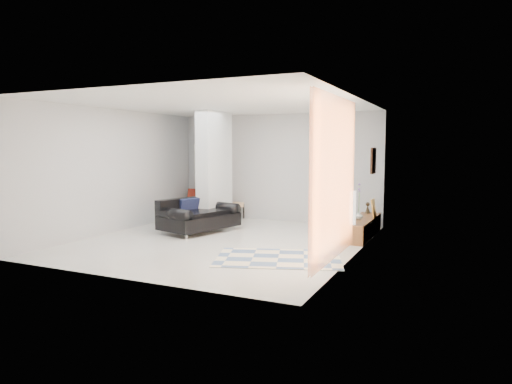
% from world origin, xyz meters
% --- Properties ---
extents(floor, '(6.00, 6.00, 0.00)m').
position_xyz_m(floor, '(0.00, 0.00, 0.00)').
color(floor, silver).
rests_on(floor, ground).
extents(ceiling, '(6.00, 6.00, 0.00)m').
position_xyz_m(ceiling, '(0.00, 0.00, 2.80)').
color(ceiling, white).
rests_on(ceiling, wall_back).
extents(wall_back, '(6.00, 0.00, 6.00)m').
position_xyz_m(wall_back, '(0.00, 3.00, 1.40)').
color(wall_back, silver).
rests_on(wall_back, ground).
extents(wall_front, '(6.00, 0.00, 6.00)m').
position_xyz_m(wall_front, '(0.00, -3.00, 1.40)').
color(wall_front, silver).
rests_on(wall_front, ground).
extents(wall_left, '(0.00, 6.00, 6.00)m').
position_xyz_m(wall_left, '(-2.75, 0.00, 1.40)').
color(wall_left, silver).
rests_on(wall_left, ground).
extents(wall_right, '(0.00, 6.00, 6.00)m').
position_xyz_m(wall_right, '(2.75, 0.00, 1.40)').
color(wall_right, silver).
rests_on(wall_right, ground).
extents(partition_column, '(0.35, 1.20, 2.80)m').
position_xyz_m(partition_column, '(-1.10, 1.60, 1.40)').
color(partition_column, silver).
rests_on(partition_column, floor).
extents(hallway_door, '(0.85, 0.06, 2.04)m').
position_xyz_m(hallway_door, '(-2.10, 2.96, 1.02)').
color(hallway_door, white).
rests_on(hallway_door, floor).
extents(curtain, '(0.00, 2.55, 2.55)m').
position_xyz_m(curtain, '(2.67, -1.15, 1.45)').
color(curtain, '#FF8543').
rests_on(curtain, wall_right).
extents(wall_art, '(0.04, 0.45, 0.55)m').
position_xyz_m(wall_art, '(2.72, 1.70, 1.65)').
color(wall_art, '#351B0E').
rests_on(wall_art, wall_right).
extents(media_console, '(0.45, 2.03, 0.80)m').
position_xyz_m(media_console, '(2.52, 1.70, 0.20)').
color(media_console, brown).
rests_on(media_console, floor).
extents(loveseat, '(1.48, 1.97, 0.76)m').
position_xyz_m(loveseat, '(-1.06, 0.73, 0.35)').
color(loveseat, silver).
rests_on(loveseat, floor).
extents(daybed, '(1.95, 0.97, 0.77)m').
position_xyz_m(daybed, '(-1.92, 2.63, 0.41)').
color(daybed, black).
rests_on(daybed, floor).
extents(area_rug, '(2.50, 2.06, 0.01)m').
position_xyz_m(area_rug, '(1.60, -0.90, 0.01)').
color(area_rug, beige).
rests_on(area_rug, floor).
extents(cylinder_lamp, '(0.12, 0.12, 0.67)m').
position_xyz_m(cylinder_lamp, '(2.50, 0.82, 0.74)').
color(cylinder_lamp, silver).
rests_on(cylinder_lamp, media_console).
extents(bronze_figurine, '(0.15, 0.15, 0.26)m').
position_xyz_m(bronze_figurine, '(2.47, 2.51, 0.53)').
color(bronze_figurine, '#322516').
rests_on(bronze_figurine, media_console).
extents(vase, '(0.19, 0.19, 0.17)m').
position_xyz_m(vase, '(2.47, 1.54, 0.49)').
color(vase, silver).
rests_on(vase, media_console).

